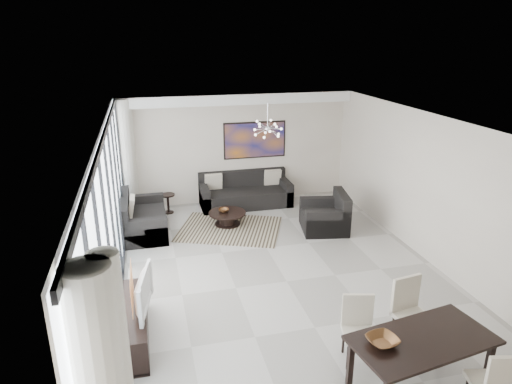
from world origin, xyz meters
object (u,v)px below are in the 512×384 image
object	(u,v)px
tv_console	(131,324)
sofa_main	(245,194)
coffee_table	(227,218)
television	(139,292)
dining_table	(422,344)

from	to	relation	value
tv_console	sofa_main	bearing A→B (deg)	60.48
coffee_table	sofa_main	size ratio (longest dim) A/B	0.38
television	sofa_main	bearing A→B (deg)	-17.77
coffee_table	tv_console	bearing A→B (deg)	-119.16
sofa_main	television	distance (m)	5.87
coffee_table	television	world-z (taller)	television
coffee_table	dining_table	xyz separation A→B (m)	(1.39, -5.82, 0.49)
tv_console	television	bearing A→B (deg)	-18.52
tv_console	television	distance (m)	0.58
sofa_main	dining_table	bearing A→B (deg)	-84.43
sofa_main	television	size ratio (longest dim) A/B	2.43
tv_console	dining_table	world-z (taller)	dining_table
coffee_table	sofa_main	xyz separation A→B (m)	(0.71, 1.19, 0.11)
sofa_main	tv_console	size ratio (longest dim) A/B	1.37
tv_console	dining_table	distance (m)	4.07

